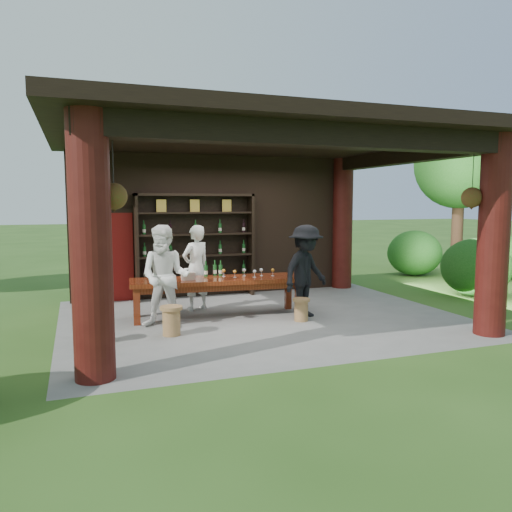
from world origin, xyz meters
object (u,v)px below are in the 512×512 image
object	(u,v)px
tasting_table	(218,284)
wine_shelf	(196,246)
guest_man	(306,271)
stool_near_right	(301,309)
stool_far_left	(98,328)
stool_near_left	(171,320)
napkin_basket	(188,276)
host	(196,268)
guest_woman	(165,277)

from	to	relation	value
tasting_table	wine_shelf	bearing A→B (deg)	88.70
guest_man	tasting_table	bearing A→B (deg)	131.56
stool_near_right	stool_far_left	bearing A→B (deg)	-176.22
stool_near_left	napkin_basket	distance (m)	1.31
stool_near_left	wine_shelf	bearing A→B (deg)	69.83
stool_near_left	stool_near_right	distance (m)	2.46
wine_shelf	host	xyz separation A→B (m)	(-0.30, -1.30, -0.33)
napkin_basket	stool_near_right	bearing A→B (deg)	-24.33
stool_far_left	host	xyz separation A→B (m)	(2.02, 1.87, 0.64)
tasting_table	stool_far_left	world-z (taller)	tasting_table
stool_near_left	stool_far_left	size ratio (longest dim) A/B	1.11
wine_shelf	guest_woman	size ratio (longest dim) A/B	1.51
stool_near_right	stool_far_left	xyz separation A→B (m)	(-3.63, -0.24, 0.01)
wine_shelf	tasting_table	size ratio (longest dim) A/B	0.81
stool_far_left	guest_man	world-z (taller)	guest_man
napkin_basket	guest_man	bearing A→B (deg)	-15.58
stool_far_left	guest_man	distance (m)	3.93
tasting_table	napkin_basket	size ratio (longest dim) A/B	12.97
tasting_table	stool_far_left	xyz separation A→B (m)	(-2.27, -1.14, -0.40)
stool_near_left	host	xyz separation A→B (m)	(0.84, 1.82, 0.61)
host	guest_man	bearing A→B (deg)	119.92
tasting_table	napkin_basket	distance (m)	0.61
wine_shelf	guest_woman	distance (m)	2.80
stool_near_left	stool_far_left	bearing A→B (deg)	-177.24
tasting_table	stool_near_left	xyz separation A→B (m)	(-1.10, -1.08, -0.37)
guest_man	guest_woman	bearing A→B (deg)	150.71
stool_near_left	host	bearing A→B (deg)	65.10
tasting_table	guest_man	xyz separation A→B (m)	(1.57, -0.62, 0.26)
wine_shelf	guest_man	bearing A→B (deg)	-60.11
stool_near_left	tasting_table	bearing A→B (deg)	44.54
tasting_table	stool_far_left	distance (m)	2.57
stool_near_left	napkin_basket	world-z (taller)	napkin_basket
stool_far_left	guest_woman	world-z (taller)	guest_woman
guest_woman	stool_near_right	bearing A→B (deg)	14.61
stool_near_right	guest_man	xyz separation A→B (m)	(0.22, 0.28, 0.66)
wine_shelf	stool_near_left	world-z (taller)	wine_shelf
tasting_table	guest_man	world-z (taller)	guest_man
guest_man	wine_shelf	bearing A→B (deg)	92.99
stool_far_left	napkin_basket	xyz separation A→B (m)	(1.69, 1.12, 0.58)
guest_man	napkin_basket	xyz separation A→B (m)	(-2.15, 0.60, -0.07)
stool_far_left	guest_woman	distance (m)	1.50
stool_near_right	napkin_basket	bearing A→B (deg)	155.67
wine_shelf	tasting_table	bearing A→B (deg)	-91.30
stool_far_left	host	world-z (taller)	host
wine_shelf	tasting_table	world-z (taller)	wine_shelf
stool_near_right	guest_woman	distance (m)	2.57
host	guest_woman	distance (m)	1.50
stool_near_left	guest_woman	world-z (taller)	guest_woman
tasting_table	stool_near_left	world-z (taller)	tasting_table
tasting_table	host	world-z (taller)	host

